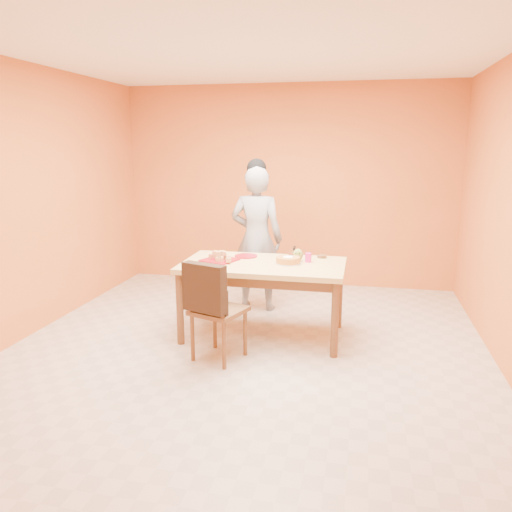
% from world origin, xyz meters
% --- Properties ---
extents(floor, '(5.00, 5.00, 0.00)m').
position_xyz_m(floor, '(0.00, 0.00, 0.00)').
color(floor, beige).
rests_on(floor, ground).
extents(ceiling, '(5.00, 5.00, 0.00)m').
position_xyz_m(ceiling, '(0.00, 0.00, 2.70)').
color(ceiling, white).
rests_on(ceiling, wall_back).
extents(wall_back, '(4.50, 0.00, 4.50)m').
position_xyz_m(wall_back, '(0.00, 2.50, 1.35)').
color(wall_back, orange).
rests_on(wall_back, floor).
extents(wall_left, '(0.00, 5.00, 5.00)m').
position_xyz_m(wall_left, '(-2.25, 0.00, 1.35)').
color(wall_left, orange).
rests_on(wall_left, floor).
extents(dining_table, '(1.60, 0.90, 0.76)m').
position_xyz_m(dining_table, '(0.08, 0.44, 0.67)').
color(dining_table, '#D9C071').
rests_on(dining_table, floor).
extents(dining_chair, '(0.55, 0.61, 0.93)m').
position_xyz_m(dining_chair, '(-0.20, -0.21, 0.48)').
color(dining_chair, brown).
rests_on(dining_chair, floor).
extents(pastry_pile, '(0.27, 0.27, 0.09)m').
position_xyz_m(pastry_pile, '(-0.36, 0.44, 0.82)').
color(pastry_pile, tan).
rests_on(pastry_pile, pastry_platter).
extents(person, '(0.63, 0.43, 1.67)m').
position_xyz_m(person, '(-0.16, 1.28, 0.84)').
color(person, gray).
rests_on(person, floor).
extents(pastry_platter, '(0.40, 0.40, 0.02)m').
position_xyz_m(pastry_platter, '(-0.36, 0.44, 0.77)').
color(pastry_platter, maroon).
rests_on(pastry_platter, dining_table).
extents(red_dinner_plate, '(0.24, 0.24, 0.01)m').
position_xyz_m(red_dinner_plate, '(-0.15, 0.68, 0.77)').
color(red_dinner_plate, maroon).
rests_on(red_dinner_plate, dining_table).
extents(white_cake_plate, '(0.32, 0.32, 0.01)m').
position_xyz_m(white_cake_plate, '(0.33, 0.46, 0.77)').
color(white_cake_plate, white).
rests_on(white_cake_plate, dining_table).
extents(sponge_cake, '(0.31, 0.31, 0.05)m').
position_xyz_m(sponge_cake, '(0.33, 0.46, 0.80)').
color(sponge_cake, '#C68233').
rests_on(sponge_cake, white_cake_plate).
extents(cake_server, '(0.07, 0.29, 0.01)m').
position_xyz_m(cake_server, '(0.34, 0.64, 0.83)').
color(cake_server, silver).
rests_on(cake_server, sponge_cake).
extents(egg_ornament, '(0.12, 0.11, 0.13)m').
position_xyz_m(egg_ornament, '(0.41, 0.59, 0.82)').
color(egg_ornament, olive).
rests_on(egg_ornament, dining_table).
extents(magenta_glass, '(0.08, 0.08, 0.09)m').
position_xyz_m(magenta_glass, '(0.51, 0.58, 0.81)').
color(magenta_glass, '#DB208C').
rests_on(magenta_glass, dining_table).
extents(checker_tin, '(0.12, 0.12, 0.03)m').
position_xyz_m(checker_tin, '(0.63, 0.79, 0.77)').
color(checker_tin, '#38230F').
rests_on(checker_tin, dining_table).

